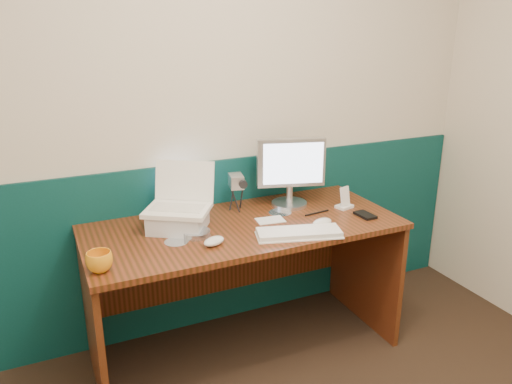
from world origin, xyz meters
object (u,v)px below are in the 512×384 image
desk (244,289)px  keyboard (299,233)px  laptop (176,188)px  mug (99,262)px  camcorder (236,195)px  monitor (290,173)px

desk → keyboard: 0.49m
desk → laptop: size_ratio=5.24×
desk → mug: 0.88m
laptop → mug: laptop is taller
laptop → camcorder: bearing=52.2°
keyboard → mug: (-0.93, 0.02, 0.03)m
desk → camcorder: camcorder is taller
keyboard → camcorder: size_ratio=2.25×
monitor → mug: size_ratio=3.43×
camcorder → monitor: bearing=3.2°
laptop → monitor: size_ratio=0.81×
mug → keyboard: bearing=-1.3°
laptop → camcorder: laptop is taller
mug → camcorder: size_ratio=0.61×
desk → laptop: bearing=167.2°
desk → camcorder: bearing=78.2°
monitor → camcorder: monitor is taller
desk → keyboard: size_ratio=3.98×
mug → monitor: bearing=19.3°
laptop → mug: size_ratio=2.79×
keyboard → desk: bearing=143.3°
mug → laptop: bearing=35.2°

